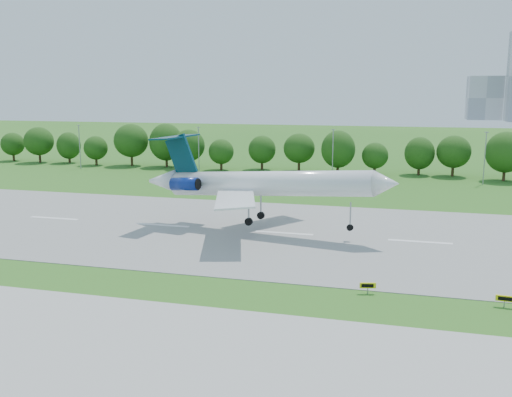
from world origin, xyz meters
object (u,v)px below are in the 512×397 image
object	(u,v)px
taxi_sign_left	(368,286)
service_vehicle_a	(309,179)
airliner	(256,182)
service_vehicle_b	(301,179)

from	to	relation	value
taxi_sign_left	service_vehicle_a	size ratio (longest dim) A/B	0.43
airliner	taxi_sign_left	xyz separation A→B (m)	(18.74, -23.65, -6.76)
airliner	service_vehicle_a	xyz separation A→B (m)	(-0.30, 51.05, -7.00)
airliner	taxi_sign_left	distance (m)	30.92
taxi_sign_left	service_vehicle_b	size ratio (longest dim) A/B	0.47
taxi_sign_left	service_vehicle_b	distance (m)	76.14
service_vehicle_a	service_vehicle_b	xyz separation A→B (m)	(-1.68, -1.42, -0.03)
service_vehicle_a	service_vehicle_b	world-z (taller)	service_vehicle_a
airliner	service_vehicle_a	distance (m)	51.53
taxi_sign_left	service_vehicle_a	distance (m)	77.08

